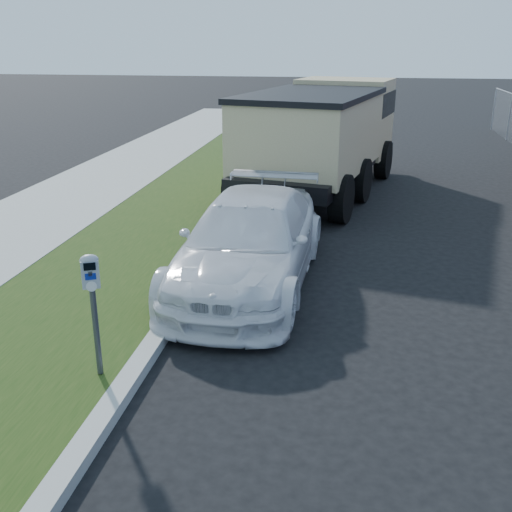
# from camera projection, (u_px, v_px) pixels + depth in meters

# --- Properties ---
(ground) EXTENTS (120.00, 120.00, 0.00)m
(ground) POSITION_uv_depth(u_px,v_px,m) (352.00, 363.00, 7.58)
(ground) COLOR black
(ground) RESTS_ON ground
(streetside) EXTENTS (6.12, 50.00, 0.15)m
(streetside) POSITION_uv_depth(u_px,v_px,m) (26.00, 274.00, 10.25)
(streetside) COLOR gray
(streetside) RESTS_ON ground
(parking_meter) EXTENTS (0.24, 0.21, 1.49)m
(parking_meter) POSITION_uv_depth(u_px,v_px,m) (92.00, 289.00, 6.72)
(parking_meter) COLOR #3F4247
(parking_meter) RESTS_ON ground
(white_wagon) EXTENTS (2.24, 5.09, 1.45)m
(white_wagon) POSITION_uv_depth(u_px,v_px,m) (249.00, 242.00, 9.80)
(white_wagon) COLOR white
(white_wagon) RESTS_ON ground
(dump_truck) EXTENTS (4.14, 7.48, 2.78)m
(dump_truck) POSITION_uv_depth(u_px,v_px,m) (324.00, 131.00, 15.76)
(dump_truck) COLOR black
(dump_truck) RESTS_ON ground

